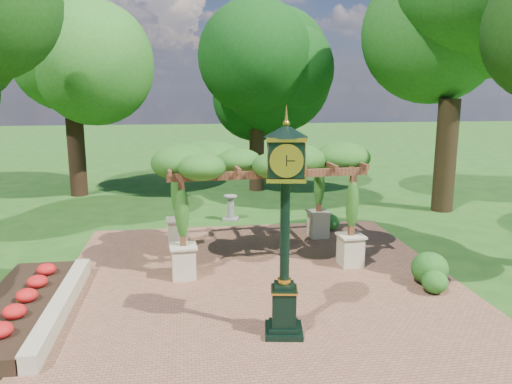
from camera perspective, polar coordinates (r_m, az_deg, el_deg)
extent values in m
plane|color=#1E4714|center=(11.44, 1.81, -13.44)|extent=(120.00, 120.00, 0.00)
cube|color=brown|center=(12.33, 1.00, -11.40)|extent=(10.00, 12.00, 0.04)
cube|color=#C6B793|center=(12.00, -21.35, -11.99)|extent=(0.35, 5.00, 0.40)
cube|color=red|center=(12.25, -25.53, -11.96)|extent=(1.50, 5.00, 0.36)
cube|color=black|center=(10.42, 3.18, -15.52)|extent=(0.85, 0.85, 0.11)
cube|color=black|center=(10.20, 3.21, -13.00)|extent=(0.53, 0.53, 0.84)
cube|color=gold|center=(10.05, 3.24, -11.07)|extent=(0.60, 0.60, 0.04)
cylinder|color=black|center=(9.64, 3.32, -4.40)|extent=(0.21, 0.21, 2.15)
cube|color=black|center=(9.35, 3.42, 3.87)|extent=(0.75, 0.75, 0.65)
cylinder|color=#F4E8CF|center=(9.02, 3.51, 3.58)|extent=(0.56, 0.12, 0.56)
cone|color=black|center=(9.29, 3.46, 7.01)|extent=(0.96, 0.96, 0.23)
sphere|color=gold|center=(9.28, 3.47, 7.87)|extent=(0.13, 0.13, 0.13)
cube|color=beige|center=(13.17, -8.27, -7.96)|extent=(0.63, 0.63, 0.83)
cube|color=brown|center=(12.79, -8.44, -2.43)|extent=(0.16, 0.16, 1.70)
cube|color=beige|center=(14.17, 10.73, -6.61)|extent=(0.63, 0.63, 0.83)
cube|color=brown|center=(13.82, 10.94, -1.45)|extent=(0.16, 0.16, 1.70)
cube|color=beige|center=(15.79, -8.91, -4.62)|extent=(0.63, 0.63, 0.83)
cube|color=brown|center=(15.48, -9.07, 0.03)|extent=(0.16, 0.16, 1.70)
cube|color=beige|center=(16.63, 7.12, -3.73)|extent=(0.63, 0.63, 0.83)
cube|color=brown|center=(16.33, 7.24, 0.70)|extent=(0.16, 0.16, 1.70)
cube|color=brown|center=(12.93, 1.65, 2.03)|extent=(5.33, 0.47, 0.20)
cube|color=brown|center=(15.59, -0.70, 3.71)|extent=(5.33, 0.47, 0.20)
ellipsoid|color=#255618|center=(14.22, 0.37, 3.94)|extent=(5.53, 3.65, 0.92)
cube|color=gray|center=(18.85, -2.91, -3.08)|extent=(0.67, 0.67, 0.10)
cylinder|color=gray|center=(18.75, -2.92, -1.81)|extent=(0.34, 0.34, 0.86)
cylinder|color=gray|center=(18.65, -2.93, -0.47)|extent=(0.64, 0.64, 0.05)
ellipsoid|color=#205618|center=(12.88, 19.75, -9.65)|extent=(0.81, 0.81, 0.56)
ellipsoid|color=#1F5417|center=(13.37, 19.23, -8.23)|extent=(1.15, 1.15, 0.82)
ellipsoid|color=#23611C|center=(17.51, 8.53, -3.45)|extent=(0.73, 0.73, 0.55)
cylinder|color=black|center=(24.34, -19.78, 3.78)|extent=(0.78, 0.78, 3.56)
ellipsoid|color=#275F1B|center=(24.19, -20.56, 14.61)|extent=(5.02, 5.02, 5.63)
cylinder|color=#352415|center=(24.14, 0.08, 3.72)|extent=(0.71, 0.71, 2.99)
ellipsoid|color=#0D370D|center=(23.91, 0.09, 12.89)|extent=(4.86, 4.86, 4.71)
cylinder|color=black|center=(21.30, 20.86, 3.90)|extent=(0.84, 0.84, 4.48)
ellipsoid|color=#215919|center=(21.37, 22.05, 19.42)|extent=(5.31, 5.31, 7.08)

